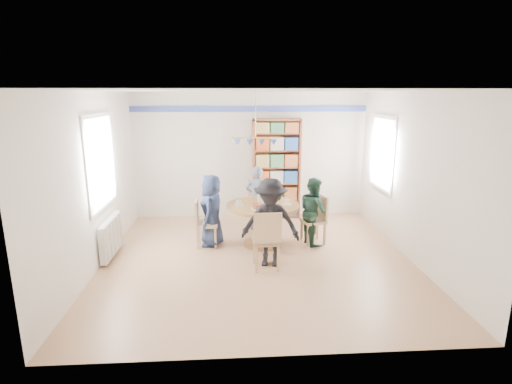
{
  "coord_description": "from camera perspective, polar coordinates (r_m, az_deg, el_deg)",
  "views": [
    {
      "loc": [
        -0.41,
        -6.1,
        2.65
      ],
      "look_at": [
        0.0,
        0.4,
        1.05
      ],
      "focal_mm": 28.0,
      "sensor_mm": 36.0,
      "label": 1
    }
  ],
  "objects": [
    {
      "name": "person_far",
      "position": [
        7.91,
        0.15,
        -0.88
      ],
      "size": [
        0.5,
        0.35,
        1.29
      ],
      "primitive_type": "imported",
      "rotation": [
        0.0,
        0.0,
        3.04
      ],
      "color": "gray",
      "rests_on": "ground"
    },
    {
      "name": "bookshelf",
      "position": [
        8.64,
        2.91,
        3.17
      ],
      "size": [
        1.02,
        0.31,
        2.15
      ],
      "color": "brown",
      "rests_on": "ground"
    },
    {
      "name": "ground",
      "position": [
        6.66,
        0.22,
        -9.63
      ],
      "size": [
        5.0,
        5.0,
        0.0
      ],
      "primitive_type": "plane",
      "color": "#A98159"
    },
    {
      "name": "radiator",
      "position": [
        7.09,
        -19.95,
        -6.0
      ],
      "size": [
        0.12,
        1.0,
        0.6
      ],
      "color": "silver",
      "rests_on": "ground"
    },
    {
      "name": "chair_left",
      "position": [
        7.13,
        -7.63,
        -4.1
      ],
      "size": [
        0.38,
        0.38,
        0.86
      ],
      "color": "tan",
      "rests_on": "ground"
    },
    {
      "name": "dining_table",
      "position": [
        7.12,
        0.99,
        -3.3
      ],
      "size": [
        1.3,
        1.3,
        0.75
      ],
      "color": "brown",
      "rests_on": "ground"
    },
    {
      "name": "room_shell",
      "position": [
        7.04,
        -2.37,
        5.61
      ],
      "size": [
        5.0,
        5.0,
        5.0
      ],
      "color": "white",
      "rests_on": "ground"
    },
    {
      "name": "person_left",
      "position": [
        7.12,
        -6.35,
        -2.63
      ],
      "size": [
        0.5,
        0.69,
        1.29
      ],
      "primitive_type": "imported",
      "rotation": [
        0.0,
        0.0,
        -1.73
      ],
      "color": "#1B243C",
      "rests_on": "ground"
    },
    {
      "name": "person_near",
      "position": [
        6.23,
        2.07,
        -4.42
      ],
      "size": [
        1.0,
        0.7,
        1.41
      ],
      "primitive_type": "imported",
      "rotation": [
        0.0,
        0.0,
        -0.21
      ],
      "color": "black",
      "rests_on": "ground"
    },
    {
      "name": "tableware",
      "position": [
        7.07,
        0.8,
        -1.28
      ],
      "size": [
        1.04,
        1.04,
        0.27
      ],
      "color": "white",
      "rests_on": "dining_table"
    },
    {
      "name": "person_right",
      "position": [
        7.24,
        8.23,
        -2.7
      ],
      "size": [
        0.6,
        0.69,
        1.22
      ],
      "primitive_type": "imported",
      "rotation": [
        0.0,
        0.0,
        1.83
      ],
      "color": "#183125",
      "rests_on": "ground"
    },
    {
      "name": "chair_right",
      "position": [
        7.32,
        8.72,
        -3.54
      ],
      "size": [
        0.46,
        0.46,
        0.88
      ],
      "color": "tan",
      "rests_on": "ground"
    },
    {
      "name": "chair_far",
      "position": [
        8.15,
        0.34,
        -1.28
      ],
      "size": [
        0.45,
        0.45,
        0.96
      ],
      "color": "tan",
      "rests_on": "ground"
    },
    {
      "name": "chair_near",
      "position": [
        6.11,
        1.56,
        -6.57
      ],
      "size": [
        0.43,
        0.43,
        0.95
      ],
      "color": "tan",
      "rests_on": "ground"
    }
  ]
}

